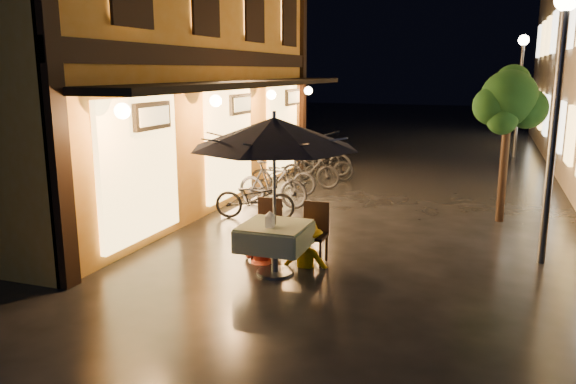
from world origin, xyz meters
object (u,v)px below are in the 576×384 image
at_px(person_yellow, 307,222).
at_px(person_orange, 262,216).
at_px(table_lantern, 270,218).
at_px(streetlamp_near, 559,78).
at_px(patio_umbrella, 274,133).
at_px(cafe_table, 275,237).
at_px(bicycle_0, 255,198).

bearing_deg(person_yellow, person_orange, -3.85).
bearing_deg(table_lantern, person_yellow, 64.66).
bearing_deg(streetlamp_near, table_lantern, -151.63).
bearing_deg(streetlamp_near, person_orange, -162.06).
bearing_deg(patio_umbrella, person_orange, 129.08).
bearing_deg(streetlamp_near, cafe_table, -153.84).
xyz_separation_m(cafe_table, person_orange, (-0.42, 0.51, 0.16)).
height_order(person_yellow, bicycle_0, person_yellow).
relative_size(cafe_table, person_yellow, 0.70).
height_order(table_lantern, person_orange, person_orange).
bearing_deg(bicycle_0, streetlamp_near, -109.82).
relative_size(cafe_table, person_orange, 0.67).
height_order(patio_umbrella, person_orange, patio_umbrella).
distance_m(streetlamp_near, table_lantern, 4.82).
xyz_separation_m(cafe_table, table_lantern, (0.00, -0.19, 0.33)).
distance_m(cafe_table, patio_umbrella, 1.56).
distance_m(table_lantern, person_yellow, 0.81).
bearing_deg(patio_umbrella, cafe_table, -162.65).
xyz_separation_m(patio_umbrella, person_yellow, (0.34, 0.52, -1.44)).
height_order(streetlamp_near, person_orange, streetlamp_near).
bearing_deg(patio_umbrella, streetlamp_near, 26.16).
bearing_deg(person_yellow, table_lantern, 60.00).
relative_size(streetlamp_near, person_yellow, 3.00).
distance_m(streetlamp_near, bicycle_0, 6.02).
xyz_separation_m(streetlamp_near, person_yellow, (-3.52, -1.37, -2.21)).
bearing_deg(bicycle_0, person_orange, -164.11).
distance_m(cafe_table, bicycle_0, 3.27).
relative_size(patio_umbrella, person_yellow, 1.77).
height_order(cafe_table, bicycle_0, bicycle_0).
bearing_deg(streetlamp_near, bicycle_0, 169.69).
bearing_deg(table_lantern, bicycle_0, 116.65).
height_order(cafe_table, person_orange, person_orange).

